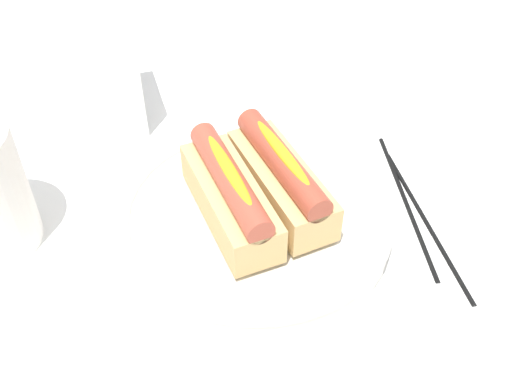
% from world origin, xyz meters
% --- Properties ---
extents(ground_plane, '(2.40, 2.40, 0.00)m').
position_xyz_m(ground_plane, '(0.00, 0.00, 0.00)').
color(ground_plane, white).
extents(serving_bowl, '(0.27, 0.27, 0.03)m').
position_xyz_m(serving_bowl, '(0.03, 0.01, 0.02)').
color(serving_bowl, silver).
rests_on(serving_bowl, ground_plane).
extents(hotdog_front, '(0.16, 0.09, 0.06)m').
position_xyz_m(hotdog_front, '(0.04, -0.02, 0.06)').
color(hotdog_front, '#DBB270').
rests_on(hotdog_front, serving_bowl).
extents(hotdog_back, '(0.16, 0.09, 0.06)m').
position_xyz_m(hotdog_back, '(0.02, 0.03, 0.06)').
color(hotdog_back, '#DBB270').
rests_on(hotdog_back, serving_bowl).
extents(napkin_box, '(0.12, 0.06, 0.15)m').
position_xyz_m(napkin_box, '(0.25, 0.15, 0.07)').
color(napkin_box, white).
rests_on(napkin_box, ground_plane).
extents(chopstick_near, '(0.22, 0.01, 0.01)m').
position_xyz_m(chopstick_near, '(0.05, -0.16, 0.00)').
color(chopstick_near, black).
rests_on(chopstick_near, ground_plane).
extents(chopstick_far, '(0.22, 0.02, 0.01)m').
position_xyz_m(chopstick_far, '(0.02, -0.17, 0.00)').
color(chopstick_far, black).
rests_on(chopstick_far, ground_plane).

